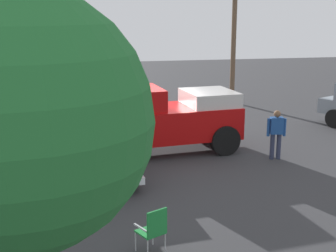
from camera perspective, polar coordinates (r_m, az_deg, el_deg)
ground_plane at (r=16.98m, az=-0.68°, el=-2.79°), size 60.00×60.00×0.00m
vintage_fire_truck at (r=16.31m, az=-0.78°, el=0.87°), size 2.85×6.14×2.59m
classic_hot_rod at (r=13.17m, az=-13.29°, el=-4.76°), size 2.24×4.50×1.46m
lawn_chair_by_car at (r=15.83m, az=-16.50°, el=-2.39°), size 0.62×0.62×1.02m
lawn_chair_spare at (r=9.70m, az=-1.77°, el=-12.32°), size 0.66×0.66×1.02m
spectator_standing at (r=15.98m, az=13.07°, el=-0.63°), size 0.33×0.65×1.68m
oak_tree_left at (r=5.69m, az=-17.43°, el=0.28°), size 3.13×3.13×5.20m
utility_pole at (r=25.35m, az=8.05°, el=11.39°), size 1.58×0.85×7.36m
traffic_cone at (r=20.55m, az=3.94°, el=1.02°), size 0.40×0.40×0.64m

